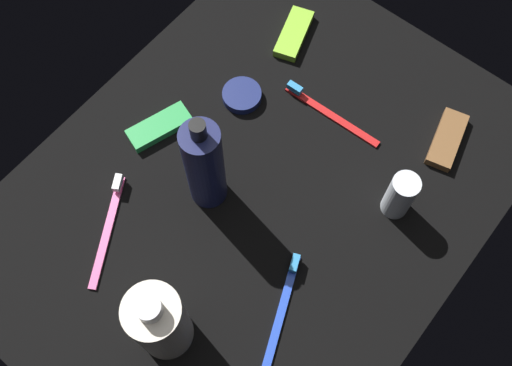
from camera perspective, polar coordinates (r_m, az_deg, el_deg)
ground_plane at (r=94.46cm, az=-0.00°, el=-0.87°), size 84.00×64.00×1.20cm
lotion_bottle at (r=85.56cm, az=-4.88°, el=1.66°), size 5.63×5.63×21.17cm
bodywash_bottle at (r=81.04cm, az=-9.08°, el=-12.82°), size 7.44×7.44×17.39cm
deodorant_stick at (r=91.15cm, az=13.42°, el=-1.15°), size 4.14×4.14×9.11cm
toothbrush_blue at (r=87.93cm, az=2.53°, el=-11.56°), size 17.06×8.07×2.10cm
toothbrush_red at (r=100.28cm, az=6.63°, el=6.76°), size 1.85×18.03×2.10cm
toothbrush_pink at (r=93.97cm, az=-13.71°, el=-3.72°), size 16.12×10.17×2.10cm
snack_bar_brown at (r=101.60cm, az=17.55°, el=3.93°), size 11.07×6.46×1.50cm
snack_bar_green at (r=99.23cm, az=-9.09°, el=5.25°), size 11.13×7.03×1.50cm
snack_bar_lime at (r=108.29cm, az=3.59°, el=13.86°), size 11.13×7.09×1.50cm
cream_tin_left at (r=101.00cm, az=-1.34°, el=8.25°), size 6.50×6.50×1.51cm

